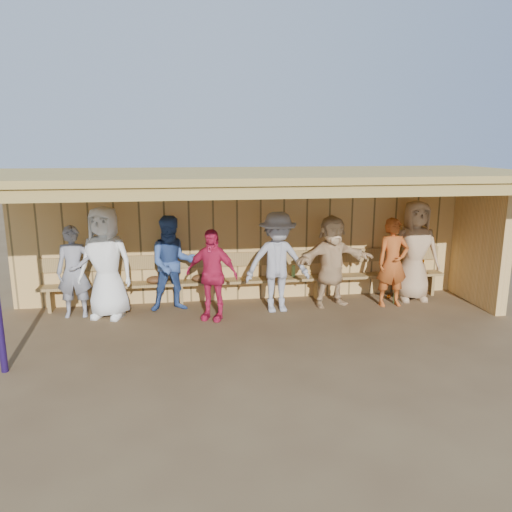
% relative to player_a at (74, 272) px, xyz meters
% --- Properties ---
extents(ground, '(90.00, 90.00, 0.00)m').
position_rel_player_a_xyz_m(ground, '(3.09, -0.71, -0.79)').
color(ground, brown).
rests_on(ground, ground).
extents(player_a, '(0.58, 0.38, 1.59)m').
position_rel_player_a_xyz_m(player_a, '(0.00, 0.00, 0.00)').
color(player_a, gray).
rests_on(player_a, ground).
extents(player_b, '(1.08, 0.87, 1.92)m').
position_rel_player_a_xyz_m(player_b, '(0.55, -0.10, 0.17)').
color(player_b, white).
rests_on(player_b, ground).
extents(player_c, '(0.91, 0.75, 1.71)m').
position_rel_player_a_xyz_m(player_c, '(1.66, 0.10, 0.06)').
color(player_c, '#355394').
rests_on(player_c, ground).
extents(player_d, '(0.99, 0.73, 1.56)m').
position_rel_player_a_xyz_m(player_d, '(2.31, -0.47, -0.02)').
color(player_d, '#CA2049').
rests_on(player_d, ground).
extents(player_e, '(1.19, 0.74, 1.78)m').
position_rel_player_a_xyz_m(player_e, '(3.49, -0.22, 0.10)').
color(player_e, '#9C9CA4').
rests_on(player_e, ground).
extents(player_f, '(1.62, 0.81, 1.67)m').
position_rel_player_a_xyz_m(player_f, '(4.53, -0.03, 0.04)').
color(player_f, tan).
rests_on(player_f, ground).
extents(player_g, '(0.60, 0.40, 1.63)m').
position_rel_player_a_xyz_m(player_g, '(5.62, -0.22, 0.02)').
color(player_g, '#AD4D1B').
rests_on(player_g, ground).
extents(player_h, '(0.97, 0.66, 1.91)m').
position_rel_player_a_xyz_m(player_h, '(6.17, 0.06, 0.16)').
color(player_h, tan).
rests_on(player_h, ground).
extents(dugout_structure, '(8.80, 3.20, 2.50)m').
position_rel_player_a_xyz_m(dugout_structure, '(3.47, -0.02, 0.90)').
color(dugout_structure, '#DCAA5E').
rests_on(dugout_structure, ground).
extents(bench, '(7.60, 0.34, 0.93)m').
position_rel_player_a_xyz_m(bench, '(3.09, 0.41, -0.27)').
color(bench, '#A17D45').
rests_on(bench, ground).
extents(dugout_equipment, '(5.89, 0.62, 0.80)m').
position_rel_player_a_xyz_m(dugout_equipment, '(2.20, 0.28, -0.30)').
color(dugout_equipment, orange).
rests_on(dugout_equipment, ground).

